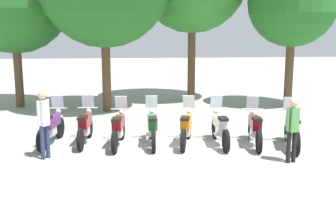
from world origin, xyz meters
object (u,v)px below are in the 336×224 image
Objects in this scene: motorcycle_6 at (255,128)px; person_0 at (293,125)px; motorcycle_0 at (51,127)px; motorcycle_5 at (220,127)px; motorcycle_4 at (186,127)px; motorcycle_3 at (152,127)px; motorcycle_2 at (119,128)px; motorcycle_1 at (85,126)px; person_1 at (44,118)px; motorcycle_7 at (292,130)px; tree_3 at (293,2)px.

person_0 is at bearing -156.94° from motorcycle_6.
motorcycle_5 is at bearing -86.95° from motorcycle_0.
motorcycle_0 is 1.01× the size of motorcycle_4.
motorcycle_0 is at bearing 84.56° from motorcycle_3.
person_0 is (4.37, -2.05, 0.45)m from motorcycle_2.
person_0 reaches higher than motorcycle_5.
person_0 is at bearing -108.06° from motorcycle_2.
motorcycle_1 is 1.04m from motorcycle_2.
motorcycle_1 and motorcycle_6 have the same top height.
motorcycle_6 is at bearing -88.13° from motorcycle_2.
motorcycle_1 is 1.00× the size of motorcycle_2.
motorcycle_0 is at bearing 129.85° from person_1.
tree_3 is at bearing -7.80° from motorcycle_7.
motorcycle_0 is at bearing -149.99° from tree_3.
motorcycle_3 is at bearing -137.93° from tree_3.
tree_3 reaches higher than motorcycle_0.
motorcycle_3 and motorcycle_7 have the same top height.
person_1 is at bearing 127.47° from motorcycle_2.
motorcycle_4 is 0.34× the size of tree_3.
tree_3 is (4.36, 5.91, 3.95)m from motorcycle_5.
person_0 reaches higher than motorcycle_6.
motorcycle_0 and motorcycle_2 have the same top height.
motorcycle_0 is 4.95m from motorcycle_5.
motorcycle_5 is 0.34× the size of tree_3.
motorcycle_7 is 1.19× the size of person_1.
tree_3 is (9.19, 6.82, 3.39)m from person_1.
motorcycle_1 and motorcycle_2 have the same top height.
motorcycle_7 is at bearing 140.42° from person_0.
tree_3 is at bearing -50.56° from motorcycle_0.
person_1 is (-6.26, 0.95, 0.12)m from person_0.
motorcycle_0 is 1.00× the size of motorcycle_6.
person_0 is (1.42, -1.86, 0.45)m from motorcycle_5.
person_1 is at bearing 106.12° from motorcycle_7.
motorcycle_1 is 3.97m from motorcycle_5.
motorcycle_2 is 1.00× the size of motorcycle_5.
motorcycle_6 is 1.20× the size of person_1.
motorcycle_3 is 1.00m from motorcycle_4.
motorcycle_4 is (0.99, -0.07, 0.00)m from motorcycle_3.
motorcycle_2 is 10.09m from tree_3.
motorcycle_1 is at bearing 92.80° from motorcycle_7.
motorcycle_6 is 5.90m from person_1.
motorcycle_3 is (0.98, 0.01, 0.00)m from motorcycle_2.
motorcycle_5 is 1.01m from motorcycle_6.
person_1 is 0.28× the size of tree_3.
motorcycle_0 is 2.00m from motorcycle_2.
motorcycle_7 is at bearing -87.69° from motorcycle_4.
tree_3 is (5.33, 5.79, 3.95)m from motorcycle_4.
motorcycle_2 is at bearing -90.91° from motorcycle_0.
motorcycle_0 is 6.80m from person_0.
person_0 is at bearing 170.50° from motorcycle_7.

